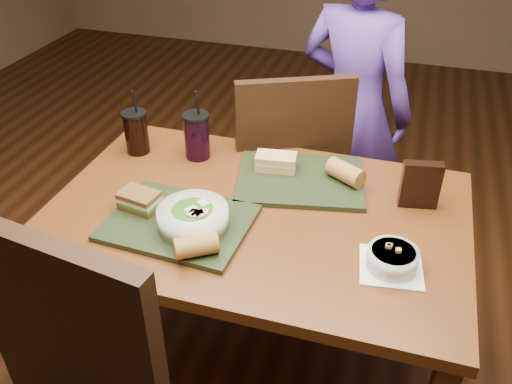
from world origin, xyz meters
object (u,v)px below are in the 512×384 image
cup_cola (136,132)px  cup_berry (197,136)px  tray_near (179,223)px  soup_bowl (392,259)px  sandwich_near (140,200)px  baguette_far (345,172)px  salad_bowl (193,216)px  diner (353,109)px  sandwich_far (276,162)px  tray_far (300,180)px  chip_bag (420,185)px  dining_table (256,233)px  baguette_near (196,246)px  chair_far (298,173)px

cup_cola → cup_berry: 0.23m
tray_near → soup_bowl: 0.63m
sandwich_near → cup_berry: bearing=83.7°
baguette_far → salad_bowl: bearing=-135.9°
sandwich_near → diner: bearing=62.1°
diner → sandwich_far: (-0.18, -0.64, 0.07)m
diner → soup_bowl: 1.04m
tray_near → tray_far: same height
baguette_far → chip_bag: bearing=-11.8°
sandwich_far → chip_bag: bearing=-6.6°
dining_table → tray_far: 0.24m
salad_bowl → baguette_near: 0.13m
sandwich_far → baguette_far: (0.24, -0.01, 0.00)m
salad_bowl → baguette_far: bearing=44.1°
tray_far → sandwich_near: size_ratio=3.21×
salad_bowl → chip_bag: (0.63, 0.33, 0.02)m
chair_far → soup_bowl: bearing=-59.1°
soup_bowl → cup_berry: cup_berry is taller
tray_near → chip_bag: size_ratio=2.69×
baguette_far → chip_bag: size_ratio=0.82×
soup_bowl → sandwich_near: 0.77m
chair_far → baguette_near: 0.85m
chair_far → chip_bag: (0.46, -0.37, 0.26)m
dining_table → soup_bowl: bearing=-18.6°
cup_berry → salad_bowl: bearing=-69.7°
tray_near → salad_bowl: 0.07m
chair_far → cup_berry: size_ratio=3.90×
soup_bowl → baguette_far: size_ratio=1.49×
chair_far → cup_cola: chair_far is taller
dining_table → sandwich_far: (0.00, 0.23, 0.14)m
sandwich_far → cup_berry: bearing=174.4°
salad_bowl → tray_far: bearing=55.5°
chair_far → baguette_far: 0.46m
dining_table → cup_berry: bearing=139.1°
chair_far → soup_bowl: 0.83m
soup_bowl → cup_cola: 1.02m
baguette_far → tray_far: bearing=-170.6°
diner → baguette_near: bearing=96.9°
baguette_near → salad_bowl: bearing=116.4°
tray_near → sandwich_far: (0.20, 0.37, 0.04)m
baguette_far → cup_berry: size_ratio=0.49×
sandwich_far → soup_bowl: bearing=-41.1°
sandwich_near → sandwich_far: bearing=45.1°
chair_far → chip_bag: size_ratio=6.51×
sandwich_far → salad_bowl: bearing=-111.2°
dining_table → cup_berry: (-0.30, 0.26, 0.18)m
dining_table → chip_bag: size_ratio=8.33×
salad_bowl → sandwich_near: (-0.19, 0.04, -0.01)m
tray_far → sandwich_far: bearing=162.5°
cup_cola → chip_bag: (1.00, -0.05, -0.00)m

